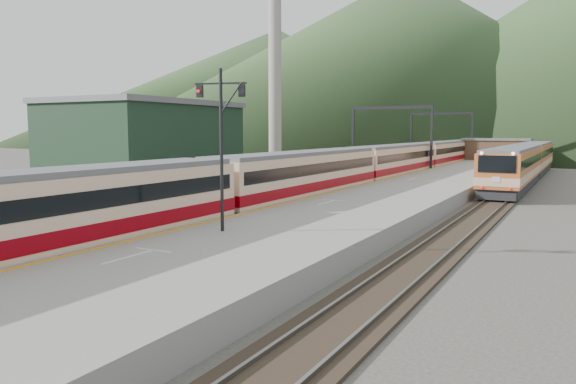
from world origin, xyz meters
The scene contains 16 objects.
track_main centered at (0.00, 40.00, 0.07)m, with size 2.60×200.00×0.23m.
track_far centered at (-5.00, 40.00, 0.07)m, with size 2.60×200.00×0.23m.
track_second centered at (11.50, 40.00, 0.07)m, with size 2.60×200.00×0.23m.
platform centered at (5.60, 38.00, 0.50)m, with size 8.00×100.00×1.00m, color gray.
gantry_near centered at (-2.85, 55.00, 5.59)m, with size 9.55×0.25×8.00m.
gantry_far centered at (-2.85, 80.00, 5.59)m, with size 9.55×0.25×8.00m.
warehouse centered at (-28.00, 42.00, 4.32)m, with size 14.50×20.50×8.60m.
smokestack centered at (-22.00, 62.00, 15.00)m, with size 1.80×1.80×30.00m, color #9E998E.
station_shed centered at (5.60, 78.00, 2.57)m, with size 9.40×4.40×3.10m.
hill_a centered at (-40.00, 190.00, 30.00)m, with size 180.00×180.00×60.00m, color #324E2B.
hill_d centered at (-120.00, 240.00, 27.50)m, with size 200.00×200.00×55.00m, color #324E2B.
main_train centered at (0.00, 47.49, 2.09)m, with size 3.04×104.32×3.72m.
second_train centered at (11.50, 55.16, 2.12)m, with size 3.09×42.08×3.77m.
signal_mast centered at (3.77, 11.47, 5.07)m, with size 2.15×0.69×6.66m.
short_signal_b centered at (-2.28, 28.61, 1.46)m, with size 0.25×0.20×2.27m.
short_signal_c centered at (-6.63, 22.64, 1.46)m, with size 0.26×0.22×2.27m.
Camera 1 is at (16.97, -7.59, 5.14)m, focal length 35.00 mm.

